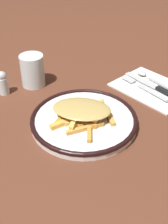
% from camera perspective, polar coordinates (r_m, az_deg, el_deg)
% --- Properties ---
extents(ground_plane, '(2.60, 2.60, 0.00)m').
position_cam_1_polar(ground_plane, '(0.76, 0.00, -2.27)').
color(ground_plane, '#582F1F').
extents(plate, '(0.27, 0.27, 0.02)m').
position_cam_1_polar(plate, '(0.75, 0.00, -1.54)').
color(plate, white).
rests_on(plate, ground_plane).
extents(fries_heap, '(0.18, 0.18, 0.03)m').
position_cam_1_polar(fries_heap, '(0.74, -0.27, -0.01)').
color(fries_heap, '#C1872F').
rests_on(fries_heap, plate).
extents(napkin, '(0.17, 0.22, 0.01)m').
position_cam_1_polar(napkin, '(0.92, 12.97, 4.55)').
color(napkin, white).
rests_on(napkin, ground_plane).
extents(fork, '(0.04, 0.18, 0.01)m').
position_cam_1_polar(fork, '(0.90, 11.43, 4.62)').
color(fork, silver).
rests_on(fork, napkin).
extents(knife, '(0.03, 0.21, 0.01)m').
position_cam_1_polar(knife, '(0.91, 13.95, 4.46)').
color(knife, black).
rests_on(knife, napkin).
extents(spoon, '(0.03, 0.15, 0.01)m').
position_cam_1_polar(spoon, '(0.95, 12.45, 6.47)').
color(spoon, silver).
rests_on(spoon, napkin).
extents(water_glass, '(0.07, 0.07, 0.10)m').
position_cam_1_polar(water_glass, '(0.91, -9.83, 7.84)').
color(water_glass, silver).
rests_on(water_glass, ground_plane).
extents(salt_shaker, '(0.03, 0.03, 0.07)m').
position_cam_1_polar(salt_shaker, '(0.89, -15.27, 5.44)').
color(salt_shaker, silver).
rests_on(salt_shaker, ground_plane).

